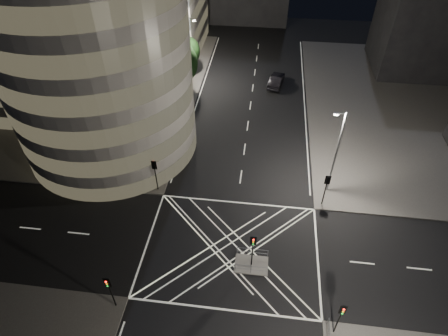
# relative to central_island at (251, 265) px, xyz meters

# --- Properties ---
(ground) EXTENTS (120.00, 120.00, 0.00)m
(ground) POSITION_rel_central_island_xyz_m (-2.00, 1.50, -0.07)
(ground) COLOR black
(ground) RESTS_ON ground
(sidewalk_far_left) EXTENTS (42.00, 42.00, 0.15)m
(sidewalk_far_left) POSITION_rel_central_island_xyz_m (-31.00, 28.50, 0.00)
(sidewalk_far_left) COLOR #4D4A48
(sidewalk_far_left) RESTS_ON ground
(central_island) EXTENTS (3.00, 2.00, 0.15)m
(central_island) POSITION_rel_central_island_xyz_m (0.00, 0.00, 0.00)
(central_island) COLOR slate
(central_island) RESTS_ON ground
(office_tower_curved) EXTENTS (30.00, 29.00, 27.20)m
(office_tower_curved) POSITION_rel_central_island_xyz_m (-22.74, 20.24, 12.58)
(office_tower_curved) COLOR gray
(office_tower_curved) RESTS_ON sidewalk_far_left
(building_right_far) EXTENTS (14.00, 12.00, 15.00)m
(building_right_far) POSITION_rel_central_island_xyz_m (24.00, 41.50, 7.58)
(building_right_far) COLOR black
(building_right_far) RESTS_ON sidewalk_far_right
(tree_a) EXTENTS (4.38, 4.38, 6.85)m
(tree_a) POSITION_rel_central_island_xyz_m (-12.50, 10.50, 4.40)
(tree_a) COLOR black
(tree_a) RESTS_ON sidewalk_far_left
(tree_b) EXTENTS (4.39, 4.39, 7.17)m
(tree_b) POSITION_rel_central_island_xyz_m (-12.50, 16.50, 4.71)
(tree_b) COLOR black
(tree_b) RESTS_ON sidewalk_far_left
(tree_c) EXTENTS (4.05, 4.05, 6.98)m
(tree_c) POSITION_rel_central_island_xyz_m (-12.50, 22.50, 4.71)
(tree_c) COLOR black
(tree_c) RESTS_ON sidewalk_far_left
(tree_d) EXTENTS (5.36, 5.36, 7.85)m
(tree_d) POSITION_rel_central_island_xyz_m (-12.50, 28.50, 4.83)
(tree_d) COLOR black
(tree_d) RESTS_ON sidewalk_far_left
(tree_e) EXTENTS (3.85, 3.85, 6.01)m
(tree_e) POSITION_rel_central_island_xyz_m (-12.50, 34.50, 3.86)
(tree_e) COLOR black
(tree_e) RESTS_ON sidewalk_far_left
(traffic_signal_fl) EXTENTS (0.55, 0.22, 4.00)m
(traffic_signal_fl) POSITION_rel_central_island_xyz_m (-10.80, 8.30, 2.84)
(traffic_signal_fl) COLOR black
(traffic_signal_fl) RESTS_ON sidewalk_far_left
(traffic_signal_nl) EXTENTS (0.55, 0.22, 4.00)m
(traffic_signal_nl) POSITION_rel_central_island_xyz_m (-10.80, -5.30, 2.84)
(traffic_signal_nl) COLOR black
(traffic_signal_nl) RESTS_ON sidewalk_near_left
(traffic_signal_fr) EXTENTS (0.55, 0.22, 4.00)m
(traffic_signal_fr) POSITION_rel_central_island_xyz_m (6.80, 8.30, 2.84)
(traffic_signal_fr) COLOR black
(traffic_signal_fr) RESTS_ON sidewalk_far_right
(traffic_signal_nr) EXTENTS (0.55, 0.22, 4.00)m
(traffic_signal_nr) POSITION_rel_central_island_xyz_m (6.80, -5.30, 2.84)
(traffic_signal_nr) COLOR black
(traffic_signal_nr) RESTS_ON sidewalk_near_right
(traffic_signal_island) EXTENTS (0.55, 0.22, 4.00)m
(traffic_signal_island) POSITION_rel_central_island_xyz_m (0.00, 0.00, 2.84)
(traffic_signal_island) COLOR black
(traffic_signal_island) RESTS_ON central_island
(street_lamp_left_near) EXTENTS (1.25, 0.25, 10.00)m
(street_lamp_left_near) POSITION_rel_central_island_xyz_m (-11.44, 13.50, 5.47)
(street_lamp_left_near) COLOR slate
(street_lamp_left_near) RESTS_ON sidewalk_far_left
(street_lamp_left_far) EXTENTS (1.25, 0.25, 10.00)m
(street_lamp_left_far) POSITION_rel_central_island_xyz_m (-11.44, 31.50, 5.47)
(street_lamp_left_far) COLOR slate
(street_lamp_left_far) RESTS_ON sidewalk_far_left
(street_lamp_right_far) EXTENTS (1.25, 0.25, 10.00)m
(street_lamp_right_far) POSITION_rel_central_island_xyz_m (7.44, 10.50, 5.47)
(street_lamp_right_far) COLOR slate
(street_lamp_right_far) RESTS_ON sidewalk_far_right
(railing_island_south) EXTENTS (2.80, 0.06, 1.10)m
(railing_island_south) POSITION_rel_central_island_xyz_m (0.00, -0.90, 0.62)
(railing_island_south) COLOR slate
(railing_island_south) RESTS_ON central_island
(railing_island_north) EXTENTS (2.80, 0.06, 1.10)m
(railing_island_north) POSITION_rel_central_island_xyz_m (0.00, 0.90, 0.62)
(railing_island_north) COLOR slate
(railing_island_north) RESTS_ON central_island
(sedan) EXTENTS (2.71, 5.38, 1.69)m
(sedan) POSITION_rel_central_island_xyz_m (1.49, 32.75, 0.77)
(sedan) COLOR black
(sedan) RESTS_ON ground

